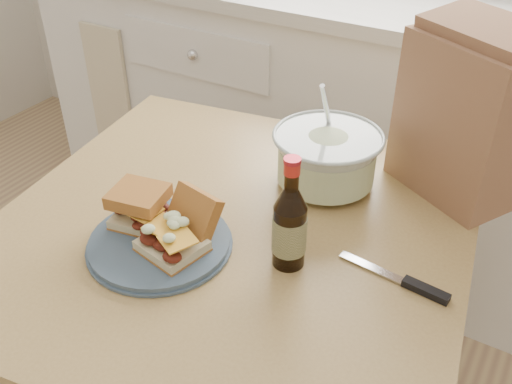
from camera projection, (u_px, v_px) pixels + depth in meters
The scene contains 9 objects.
cabinet_run at pixel (367, 130), 1.98m from camera, with size 2.50×0.64×0.94m.
dining_table at pixel (232, 266), 1.16m from camera, with size 1.01×1.01×0.74m.
plate at pixel (160, 243), 1.04m from camera, with size 0.26×0.26×0.02m, color #42566A.
sandwich_left at pixel (140, 206), 1.06m from camera, with size 0.11×0.11×0.07m.
sandwich_right at pixel (179, 231), 1.01m from camera, with size 0.12×0.16×0.09m.
coleslaw_bowl at pixel (326, 160), 1.19m from camera, with size 0.23×0.23×0.23m.
beer_bottle at pixel (290, 226), 0.97m from camera, with size 0.06×0.06×0.22m.
knife at pixel (412, 284), 0.96m from camera, with size 0.20×0.04×0.01m.
paper_bag at pixel (467, 119), 1.12m from camera, with size 0.25×0.16×0.32m, color #966648.
Camera 1 is at (0.56, -0.01, 1.42)m, focal length 40.00 mm.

